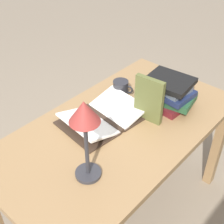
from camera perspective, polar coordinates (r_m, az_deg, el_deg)
name	(u,v)px	position (r m, az deg, el deg)	size (l,w,h in m)	color
ground_plane	(117,211)	(2.21, 0.91, -17.61)	(12.00, 12.00, 0.00)	gray
reading_desk	(118,140)	(1.72, 1.12, -5.17)	(1.40, 0.76, 0.74)	#937047
open_book	(103,117)	(1.69, -1.61, -0.84)	(0.48, 0.36, 0.06)	#38281E
book_stack_tall	(168,92)	(1.80, 10.19, 3.59)	(0.23, 0.33, 0.17)	maroon
book_standing_upright	(149,100)	(1.64, 6.75, 2.24)	(0.04, 0.16, 0.26)	brown
reading_lamp	(85,122)	(1.22, -4.99, -1.86)	(0.13, 0.13, 0.40)	#2D2D33
coffee_mug	(121,88)	(1.87, 1.64, 4.39)	(0.09, 0.12, 0.09)	#28282D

